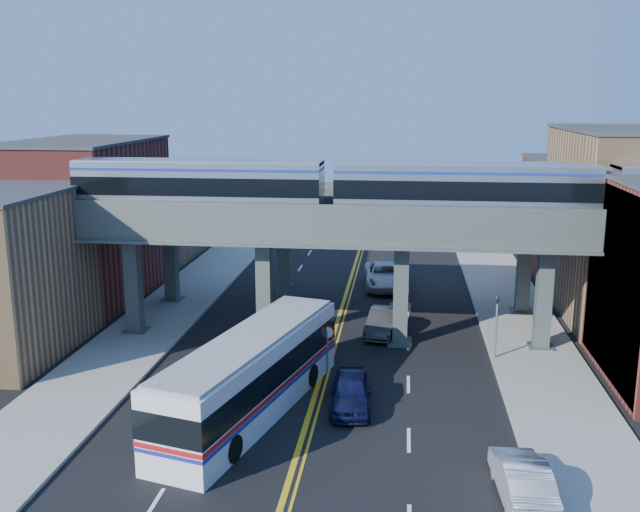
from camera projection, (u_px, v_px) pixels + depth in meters
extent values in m
plane|color=black|center=(315.00, 396.00, 34.36)|extent=(120.00, 120.00, 0.00)
cube|color=gray|center=(155.00, 322.00, 45.36)|extent=(5.00, 70.00, 0.16)
cube|color=gray|center=(525.00, 336.00, 42.72)|extent=(5.00, 70.00, 0.16)
cube|color=maroon|center=(86.00, 220.00, 50.79)|extent=(8.00, 14.00, 11.00)
cube|color=#91734B|center=(150.00, 212.00, 63.71)|extent=(8.00, 10.00, 8.00)
cube|color=#91734B|center=(626.00, 224.00, 46.43)|extent=(8.00, 14.00, 12.00)
cube|color=maroon|center=(578.00, 215.00, 59.36)|extent=(8.00, 10.00, 9.00)
cube|color=teal|center=(613.00, 289.00, 35.53)|extent=(0.10, 9.50, 9.50)
cube|color=#404A47|center=(134.00, 286.00, 42.84)|extent=(0.85, 0.85, 6.00)
cube|color=#404A47|center=(264.00, 290.00, 41.92)|extent=(0.85, 0.85, 6.00)
cube|color=#404A47|center=(401.00, 294.00, 41.00)|extent=(0.85, 0.85, 6.00)
cube|color=#404A47|center=(544.00, 299.00, 40.08)|extent=(0.85, 0.85, 6.00)
cube|color=#414A45|center=(332.00, 230.00, 40.65)|extent=(52.00, 3.60, 1.40)
cube|color=#404A47|center=(171.00, 260.00, 49.62)|extent=(0.85, 0.85, 6.00)
cube|color=#404A47|center=(284.00, 263.00, 48.70)|extent=(0.85, 0.85, 6.00)
cube|color=#404A47|center=(402.00, 266.00, 47.78)|extent=(0.85, 0.85, 6.00)
cube|color=#404A47|center=(524.00, 270.00, 46.86)|extent=(0.85, 0.85, 6.00)
cube|color=#414A45|center=(343.00, 211.00, 47.43)|extent=(52.00, 3.60, 1.40)
cube|color=black|center=(125.00, 212.00, 41.88)|extent=(2.06, 2.06, 0.23)
cube|color=black|center=(277.00, 215.00, 40.83)|extent=(2.06, 2.06, 0.23)
cube|color=#ADB0B7|center=(199.00, 185.00, 41.00)|extent=(14.22, 2.71, 2.99)
cube|color=black|center=(199.00, 183.00, 40.97)|extent=(14.24, 2.77, 1.03)
cube|color=black|center=(381.00, 217.00, 40.15)|extent=(2.06, 2.06, 0.23)
cube|color=black|center=(547.00, 220.00, 39.11)|extent=(2.06, 2.06, 0.23)
cube|color=#ADB0B7|center=(464.00, 189.00, 39.28)|extent=(14.22, 2.71, 2.99)
cube|color=black|center=(464.00, 187.00, 39.24)|extent=(14.24, 2.77, 1.03)
cylinder|color=slate|center=(328.00, 352.00, 36.98)|extent=(0.09, 0.09, 2.30)
cylinder|color=red|center=(328.00, 332.00, 36.74)|extent=(0.76, 0.04, 0.76)
cylinder|color=slate|center=(496.00, 332.00, 38.77)|extent=(0.12, 0.12, 3.20)
imported|color=black|center=(498.00, 296.00, 38.32)|extent=(0.15, 0.18, 0.90)
cube|color=silver|center=(251.00, 376.00, 32.26)|extent=(6.32, 13.90, 3.51)
cube|color=black|center=(251.00, 367.00, 32.16)|extent=(6.39, 13.95, 1.19)
cube|color=#B21419|center=(251.00, 383.00, 32.33)|extent=(6.38, 13.95, 0.20)
cylinder|color=black|center=(203.00, 443.00, 28.57)|extent=(3.23, 1.87, 1.13)
cylinder|color=black|center=(286.00, 371.00, 35.97)|extent=(3.23, 1.87, 1.13)
imported|color=#0E1234|center=(350.00, 391.00, 32.98)|extent=(2.17, 4.76, 1.58)
imported|color=#2D2D30|center=(383.00, 322.00, 43.20)|extent=(2.24, 4.86, 1.54)
imported|color=silver|center=(385.00, 276.00, 53.91)|extent=(3.47, 6.59, 1.77)
imported|color=#AAABAF|center=(391.00, 274.00, 54.99)|extent=(2.19, 5.20, 1.50)
imported|color=#A9A9AE|center=(522.00, 479.00, 25.47)|extent=(1.95, 4.79, 1.55)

